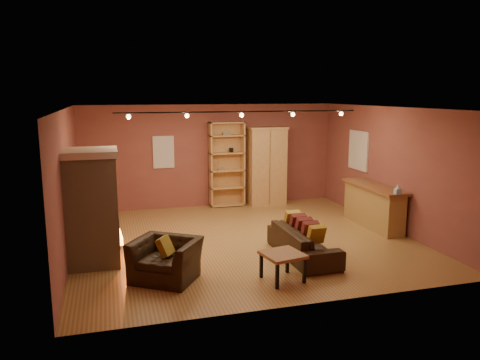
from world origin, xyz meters
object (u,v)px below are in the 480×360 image
object	(u,v)px
fireplace	(93,208)
bar_counter	(373,206)
loveseat	(303,237)
armoire	(267,166)
armchair	(165,253)
coffee_table	(283,257)
bookcase	(226,163)

from	to	relation	value
fireplace	bar_counter	xyz separation A→B (m)	(6.24, 0.75, -0.56)
fireplace	bar_counter	size ratio (longest dim) A/B	1.03
bar_counter	loveseat	distance (m)	2.83
bar_counter	armoire	bearing A→B (deg)	120.70
armoire	armchair	distance (m)	5.82
fireplace	armchair	world-z (taller)	fireplace
armoire	coffee_table	distance (m)	5.52
armoire	bar_counter	world-z (taller)	armoire
armoire	coffee_table	bearing A→B (deg)	-106.14
fireplace	armoire	distance (m)	5.80
coffee_table	bar_counter	bearing A→B (deg)	37.37
armchair	coffee_table	bearing A→B (deg)	15.69
bookcase	loveseat	world-z (taller)	bookcase
armchair	armoire	bearing A→B (deg)	87.06
armoire	loveseat	bearing A→B (deg)	-99.71
loveseat	coffee_table	size ratio (longest dim) A/B	2.66
loveseat	bookcase	bearing A→B (deg)	4.16
bar_counter	coffee_table	world-z (taller)	bar_counter
bookcase	bar_counter	distance (m)	4.14
armchair	coffee_table	size ratio (longest dim) A/B	1.71
bar_counter	armchair	xyz separation A→B (m)	(-5.08, -1.85, -0.04)
armchair	coffee_table	world-z (taller)	armchair
bookcase	fireplace	bearing A→B (deg)	-132.71
fireplace	loveseat	world-z (taller)	fireplace
coffee_table	loveseat	bearing A→B (deg)	50.68
bar_counter	armchair	world-z (taller)	bar_counter
bookcase	bar_counter	bearing A→B (deg)	-46.73
bookcase	armchair	world-z (taller)	bookcase
fireplace	bookcase	distance (m)	5.07
bookcase	armoire	size ratio (longest dim) A/B	1.07
fireplace	armchair	bearing A→B (deg)	-43.43
loveseat	coffee_table	xyz separation A→B (m)	(-0.79, -0.96, 0.01)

